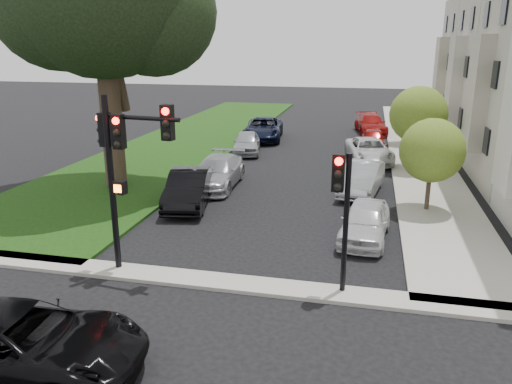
% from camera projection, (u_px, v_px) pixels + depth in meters
% --- Properties ---
extents(ground, '(140.00, 140.00, 0.00)m').
position_uv_depth(ground, '(213.00, 320.00, 12.87)').
color(ground, black).
rests_on(ground, ground).
extents(grass_strip, '(8.00, 44.00, 0.12)m').
position_uv_depth(grass_strip, '(195.00, 138.00, 37.17)').
color(grass_strip, black).
rests_on(grass_strip, ground).
extents(sidewalk_right, '(3.50, 44.00, 0.12)m').
position_uv_depth(sidewalk_right, '(415.00, 147.00, 33.83)').
color(sidewalk_right, '#AAA594').
rests_on(sidewalk_right, ground).
extents(sidewalk_cross, '(60.00, 1.00, 0.12)m').
position_uv_depth(sidewalk_cross, '(233.00, 283.00, 14.72)').
color(sidewalk_cross, '#AAA594').
rests_on(sidewalk_cross, ground).
extents(house_d, '(7.70, 7.55, 15.97)m').
position_uv_depth(house_d, '(497.00, 41.00, 36.70)').
color(house_d, tan).
rests_on(house_d, ground).
extents(small_tree_a, '(2.64, 2.64, 3.96)m').
position_uv_depth(small_tree_a, '(432.00, 151.00, 20.39)').
color(small_tree_a, black).
rests_on(small_tree_a, ground).
extents(small_tree_b, '(3.10, 3.10, 4.65)m').
position_uv_depth(small_tree_b, '(418.00, 115.00, 27.09)').
color(small_tree_b, black).
rests_on(small_tree_b, ground).
extents(small_tree_c, '(2.46, 2.46, 3.68)m').
position_uv_depth(small_tree_c, '(409.00, 110.00, 34.06)').
color(small_tree_c, black).
rests_on(small_tree_c, ground).
extents(traffic_signal_main, '(2.67, 0.70, 5.46)m').
position_uv_depth(traffic_signal_main, '(123.00, 153.00, 14.59)').
color(traffic_signal_main, black).
rests_on(traffic_signal_main, ground).
extents(traffic_signal_secondary, '(0.51, 0.42, 4.09)m').
position_uv_depth(traffic_signal_secondary, '(342.00, 198.00, 13.45)').
color(traffic_signal_secondary, black).
rests_on(traffic_signal_secondary, ground).
extents(car_cross_near, '(5.69, 2.97, 1.53)m').
position_uv_depth(car_cross_near, '(18.00, 343.00, 10.59)').
color(car_cross_near, black).
rests_on(car_cross_near, ground).
extents(car_parked_0, '(2.00, 4.15, 1.37)m').
position_uv_depth(car_parked_0, '(365.00, 221.00, 18.00)').
color(car_parked_0, silver).
rests_on(car_parked_0, ground).
extents(car_parked_1, '(2.20, 4.65, 1.47)m').
position_uv_depth(car_parked_1, '(362.00, 178.00, 23.49)').
color(car_parked_1, '#999BA0').
rests_on(car_parked_1, ground).
extents(car_parked_2, '(3.25, 5.39, 1.40)m').
position_uv_depth(car_parked_2, '(369.00, 150.00, 29.68)').
color(car_parked_2, silver).
rests_on(car_parked_2, ground).
extents(car_parked_3, '(1.67, 3.79, 1.27)m').
position_uv_depth(car_parked_3, '(373.00, 139.00, 33.63)').
color(car_parked_3, maroon).
rests_on(car_parked_3, ground).
extents(car_parked_4, '(2.88, 5.27, 1.45)m').
position_uv_depth(car_parked_4, '(371.00, 124.00, 39.07)').
color(car_parked_4, maroon).
rests_on(car_parked_4, ground).
extents(car_parked_5, '(2.51, 4.95, 1.56)m').
position_uv_depth(car_parked_5, '(189.00, 188.00, 21.73)').
color(car_parked_5, black).
rests_on(car_parked_5, ground).
extents(car_parked_6, '(2.26, 5.17, 1.48)m').
position_uv_depth(car_parked_6, '(217.00, 172.00, 24.61)').
color(car_parked_6, '#999BA0').
rests_on(car_parked_6, ground).
extents(car_parked_7, '(2.41, 4.36, 1.40)m').
position_uv_depth(car_parked_7, '(247.00, 142.00, 32.03)').
color(car_parked_7, '#999BA0').
rests_on(car_parked_7, ground).
extents(car_parked_8, '(3.32, 6.01, 1.59)m').
position_uv_depth(car_parked_8, '(263.00, 129.00, 36.50)').
color(car_parked_8, black).
rests_on(car_parked_8, ground).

